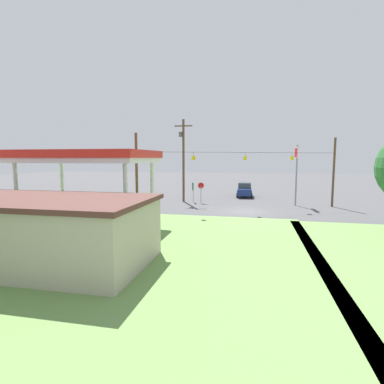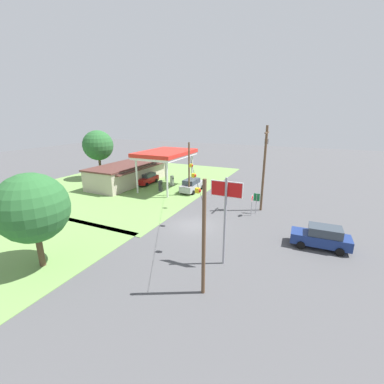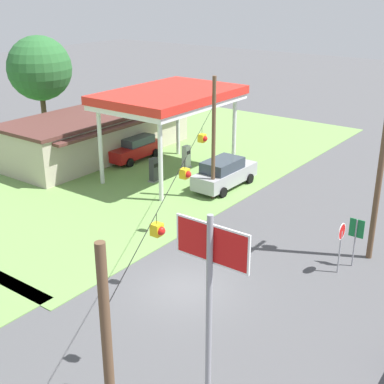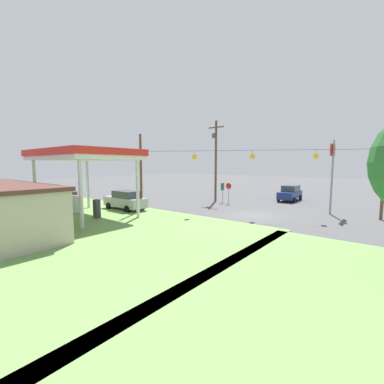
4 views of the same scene
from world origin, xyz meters
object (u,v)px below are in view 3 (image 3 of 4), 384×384
Objects in this scene: gas_station_canopy at (170,98)px; utility_pole_main at (384,147)px; stop_sign_overhead at (211,277)px; fuel_pump_near at (154,171)px; tree_behind_station at (40,68)px; route_sign at (356,233)px; stop_sign_roadside at (341,237)px; fuel_pump_far at (186,158)px; car_at_pumps_rear at (134,148)px; gas_station_store at (99,133)px; car_at_pumps_front at (224,173)px.

utility_pole_main is at bearing -103.22° from gas_station_canopy.
stop_sign_overhead is 0.68× the size of utility_pole_main.
tree_behind_station is (2.52, 14.24, 5.21)m from fuel_pump_near.
stop_sign_overhead is 2.85× the size of route_sign.
route_sign is (1.03, -0.31, -0.10)m from stop_sign_roadside.
utility_pole_main is (2.35, -0.66, 3.79)m from stop_sign_roadside.
gas_station_canopy is 4.01× the size of route_sign.
fuel_pump_far is at bearing 70.60° from utility_pole_main.
route_sign is (-5.94, -19.38, 0.78)m from car_at_pumps_rear.
route_sign is at bearing 71.99° from car_at_pumps_rear.
car_at_pumps_rear is at bearing 100.04° from fuel_pump_far.
gas_station_canopy is 0.96× the size of utility_pole_main.
tree_behind_station reaches higher than route_sign.
car_at_pumps_rear is 0.55× the size of tree_behind_station.
fuel_pump_near is 0.19× the size of tree_behind_station.
stop_sign_roadside is at bearing 68.94° from car_at_pumps_rear.
gas_station_canopy reaches higher than gas_station_store.
stop_sign_roadside is at bearing -117.82° from fuel_pump_far.
utility_pole_main is (13.16, -0.42, 0.65)m from stop_sign_overhead.
gas_station_canopy is 6.19m from car_at_pumps_front.
stop_sign_overhead is at bearing 179.69° from route_sign.
stop_sign_roadside is at bearing -105.79° from fuel_pump_near.
fuel_pump_near is 15.35m from route_sign.
route_sign is at bearing 164.91° from utility_pole_main.
fuel_pump_far is 16.98m from utility_pole_main.
stop_sign_roadside reaches higher than fuel_pump_far.
stop_sign_roadside is (-5.96, -14.70, -3.57)m from gas_station_canopy.
gas_station_canopy is at bearing 179.95° from fuel_pump_far.
car_at_pumps_front is at bearing -110.95° from fuel_pump_far.
stop_sign_roadside is at bearing -112.06° from gas_station_canopy.
car_at_pumps_front is at bearing -91.84° from tree_behind_station.
stop_sign_roadside is 11.26m from stop_sign_overhead.
fuel_pump_far is 0.35× the size of car_at_pumps_rear.
stop_sign_overhead is 34.04m from tree_behind_station.
car_at_pumps_rear is at bearing 84.96° from car_at_pumps_front.
stop_sign_roadside is at bearing -106.12° from gas_station_store.
stop_sign_roadside is (-4.16, -14.70, 1.02)m from fuel_pump_near.
gas_station_store is 8.03m from tree_behind_station.
gas_station_store is 7.65m from fuel_pump_far.
gas_station_store is at bearing -80.46° from car_at_pumps_rear.
gas_station_canopy is 16.22m from route_sign.
car_at_pumps_front reaches higher than car_at_pumps_rear.
gas_station_canopy is at bearing 0.05° from fuel_pump_near.
gas_station_canopy reaches higher than fuel_pump_near.
tree_behind_station reaches higher than fuel_pump_far.
fuel_pump_near is at bearing 114.56° from car_at_pumps_front.
stop_sign_overhead reaches higher than stop_sign_roadside.
fuel_pump_near is at bearing 180.00° from fuel_pump_far.
utility_pole_main reaches higher than tree_behind_station.
fuel_pump_near is at bearing 44.95° from stop_sign_overhead.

